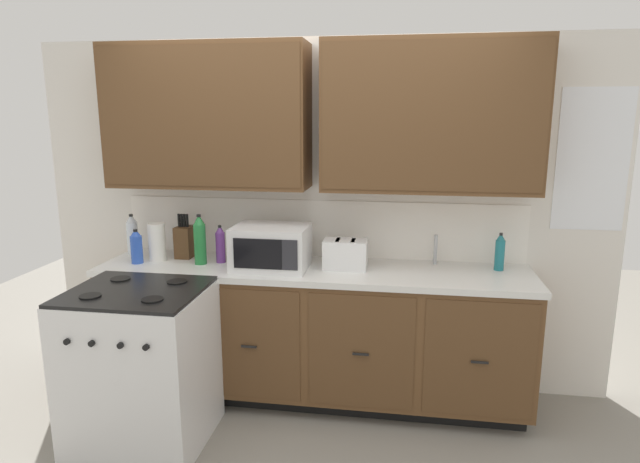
{
  "coord_description": "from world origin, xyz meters",
  "views": [
    {
      "loc": [
        0.58,
        -3.05,
        1.91
      ],
      "look_at": [
        0.06,
        0.27,
        1.18
      ],
      "focal_mm": 30.26,
      "sensor_mm": 36.0,
      "label": 1
    }
  ],
  "objects_px": {
    "knife_block": "(185,241)",
    "bottle_clear": "(132,235)",
    "paper_towel_roll": "(157,242)",
    "bottle_green": "(200,240)",
    "bottle_teal": "(500,252)",
    "bottle_blue": "(136,247)",
    "toaster": "(345,254)",
    "bottle_violet": "(220,244)",
    "microwave": "(271,247)",
    "stove_range": "(141,366)"
  },
  "relations": [
    {
      "from": "toaster",
      "to": "bottle_violet",
      "type": "distance_m",
      "value": 0.85
    },
    {
      "from": "knife_block",
      "to": "bottle_violet",
      "type": "height_order",
      "value": "knife_block"
    },
    {
      "from": "stove_range",
      "to": "bottle_teal",
      "type": "bearing_deg",
      "value": 19.77
    },
    {
      "from": "bottle_teal",
      "to": "bottle_green",
      "type": "height_order",
      "value": "bottle_green"
    },
    {
      "from": "microwave",
      "to": "bottle_clear",
      "type": "relative_size",
      "value": 1.64
    },
    {
      "from": "knife_block",
      "to": "bottle_teal",
      "type": "distance_m",
      "value": 2.13
    },
    {
      "from": "stove_range",
      "to": "bottle_blue",
      "type": "relative_size",
      "value": 4.08
    },
    {
      "from": "paper_towel_roll",
      "to": "bottle_clear",
      "type": "distance_m",
      "value": 0.28
    },
    {
      "from": "microwave",
      "to": "knife_block",
      "type": "distance_m",
      "value": 0.69
    },
    {
      "from": "knife_block",
      "to": "bottle_blue",
      "type": "xyz_separation_m",
      "value": [
        -0.26,
        -0.2,
        -0.0
      ]
    },
    {
      "from": "bottle_clear",
      "to": "bottle_blue",
      "type": "bearing_deg",
      "value": -56.84
    },
    {
      "from": "knife_block",
      "to": "bottle_clear",
      "type": "xyz_separation_m",
      "value": [
        -0.4,
        0.02,
        0.03
      ]
    },
    {
      "from": "paper_towel_roll",
      "to": "bottle_blue",
      "type": "distance_m",
      "value": 0.14
    },
    {
      "from": "microwave",
      "to": "bottle_teal",
      "type": "bearing_deg",
      "value": 7.1
    },
    {
      "from": "microwave",
      "to": "bottle_blue",
      "type": "relative_size",
      "value": 2.06
    },
    {
      "from": "bottle_teal",
      "to": "bottle_green",
      "type": "bearing_deg",
      "value": -175.43
    },
    {
      "from": "bottle_clear",
      "to": "bottle_green",
      "type": "relative_size",
      "value": 0.87
    },
    {
      "from": "bottle_green",
      "to": "microwave",
      "type": "bearing_deg",
      "value": -2.97
    },
    {
      "from": "microwave",
      "to": "bottle_blue",
      "type": "bearing_deg",
      "value": -178.51
    },
    {
      "from": "stove_range",
      "to": "bottle_violet",
      "type": "xyz_separation_m",
      "value": [
        0.28,
        0.66,
        0.59
      ]
    },
    {
      "from": "knife_block",
      "to": "bottle_violet",
      "type": "xyz_separation_m",
      "value": [
        0.29,
        -0.09,
        0.01
      ]
    },
    {
      "from": "knife_block",
      "to": "bottle_teal",
      "type": "height_order",
      "value": "knife_block"
    },
    {
      "from": "toaster",
      "to": "bottle_clear",
      "type": "distance_m",
      "value": 1.55
    },
    {
      "from": "microwave",
      "to": "bottle_green",
      "type": "distance_m",
      "value": 0.5
    },
    {
      "from": "bottle_blue",
      "to": "stove_range",
      "type": "bearing_deg",
      "value": -63.74
    },
    {
      "from": "microwave",
      "to": "bottle_violet",
      "type": "distance_m",
      "value": 0.38
    },
    {
      "from": "toaster",
      "to": "knife_block",
      "type": "bearing_deg",
      "value": 174.77
    },
    {
      "from": "knife_block",
      "to": "toaster",
      "type": "bearing_deg",
      "value": -5.23
    },
    {
      "from": "microwave",
      "to": "bottle_teal",
      "type": "xyz_separation_m",
      "value": [
        1.46,
        0.18,
        -0.02
      ]
    },
    {
      "from": "bottle_clear",
      "to": "bottle_green",
      "type": "xyz_separation_m",
      "value": [
        0.57,
        -0.16,
        0.02
      ]
    },
    {
      "from": "stove_range",
      "to": "microwave",
      "type": "xyz_separation_m",
      "value": [
        0.65,
        0.58,
        0.6
      ]
    },
    {
      "from": "knife_block",
      "to": "bottle_blue",
      "type": "height_order",
      "value": "knife_block"
    },
    {
      "from": "bottle_clear",
      "to": "bottle_green",
      "type": "height_order",
      "value": "bottle_green"
    },
    {
      "from": "bottle_teal",
      "to": "bottle_violet",
      "type": "relative_size",
      "value": 0.95
    },
    {
      "from": "paper_towel_roll",
      "to": "bottle_blue",
      "type": "bearing_deg",
      "value": -142.54
    },
    {
      "from": "stove_range",
      "to": "bottle_green",
      "type": "height_order",
      "value": "bottle_green"
    },
    {
      "from": "paper_towel_roll",
      "to": "bottle_green",
      "type": "distance_m",
      "value": 0.32
    },
    {
      "from": "stove_range",
      "to": "toaster",
      "type": "distance_m",
      "value": 1.42
    },
    {
      "from": "bottle_green",
      "to": "bottle_blue",
      "type": "xyz_separation_m",
      "value": [
        -0.43,
        -0.05,
        -0.05
      ]
    },
    {
      "from": "knife_block",
      "to": "bottle_clear",
      "type": "height_order",
      "value": "knife_block"
    },
    {
      "from": "knife_block",
      "to": "bottle_teal",
      "type": "xyz_separation_m",
      "value": [
        2.13,
        0.01,
        0.0
      ]
    },
    {
      "from": "toaster",
      "to": "paper_towel_roll",
      "type": "relative_size",
      "value": 1.08
    },
    {
      "from": "bottle_teal",
      "to": "bottle_violet",
      "type": "height_order",
      "value": "bottle_violet"
    },
    {
      "from": "microwave",
      "to": "bottle_violet",
      "type": "bearing_deg",
      "value": 167.61
    },
    {
      "from": "bottle_clear",
      "to": "toaster",
      "type": "bearing_deg",
      "value": -4.48
    },
    {
      "from": "toaster",
      "to": "bottle_clear",
      "type": "relative_size",
      "value": 0.95
    },
    {
      "from": "bottle_teal",
      "to": "bottle_blue",
      "type": "xyz_separation_m",
      "value": [
        -2.39,
        -0.21,
        -0.01
      ]
    },
    {
      "from": "toaster",
      "to": "bottle_clear",
      "type": "height_order",
      "value": "bottle_clear"
    },
    {
      "from": "bottle_violet",
      "to": "bottle_clear",
      "type": "bearing_deg",
      "value": 171.11
    },
    {
      "from": "microwave",
      "to": "bottle_blue",
      "type": "distance_m",
      "value": 0.92
    }
  ]
}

